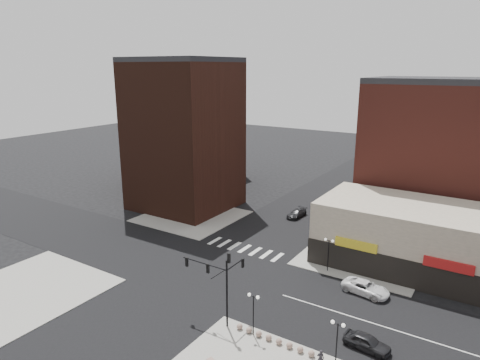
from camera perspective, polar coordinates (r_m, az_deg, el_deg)
The scene contains 19 objects.
ground at distance 53.48m, azimuth -4.06°, elevation -12.18°, with size 240.00×240.00×0.00m, color black.
road_ew at distance 53.47m, azimuth -4.06°, elevation -12.17°, with size 200.00×14.00×0.02m, color black.
road_ns at distance 53.47m, azimuth -4.06°, elevation -12.16°, with size 14.00×200.00×0.02m, color black.
sidewalk_nw at distance 72.20m, azimuth -6.44°, elevation -4.82°, with size 15.00×15.00×0.12m, color gray.
sidewalk_ne at distance 59.53m, azimuth 16.16°, elevation -9.77°, with size 15.00×15.00×0.12m, color gray.
sidewalk_sw at distance 54.87m, azimuth -26.36°, elevation -13.00°, with size 15.00×15.00×0.12m, color gray.
building_nw at distance 74.90m, azimuth -7.47°, elevation 5.70°, with size 16.00×15.00×25.00m, color #351911.
building_nw_low at distance 95.96m, azimuth -7.36°, elevation 3.77°, with size 20.00×18.00×12.00m, color #351911.
building_ne_midrise at distance 69.45m, azimuth 24.00°, elevation 2.55°, with size 18.00×15.00×22.00m, color maroon.
building_ne_row at distance 57.50m, azimuth 22.79°, elevation -7.76°, with size 24.20×12.20×8.00m.
traffic_signal at distance 41.78m, azimuth -2.60°, elevation -12.69°, with size 5.59×3.09×7.77m.
street_lamp_se_a at distance 40.68m, azimuth 1.80°, elevation -16.21°, with size 1.22×0.32×4.16m.
street_lamp_se_b at distance 37.88m, azimuth 12.86°, elevation -19.21°, with size 1.22×0.32×4.16m.
street_lamp_ne at distance 53.25m, azimuth 11.75°, elevation -8.68°, with size 1.22×0.32×4.16m.
bollard_row at distance 41.38m, azimuth 4.52°, elevation -20.43°, with size 7.92×0.57×0.57m.
white_suv at distance 50.49m, azimuth 16.42°, elevation -13.62°, with size 2.37×5.14×1.43m, color white.
dark_sedan_east at distance 41.95m, azimuth 16.58°, elevation -20.02°, with size 1.68×4.17×1.42m, color black.
dark_sedan_north at distance 71.93m, azimuth 7.57°, elevation -4.44°, with size 1.83×4.50×1.30m, color black.
pedestrian at distance 38.88m, azimuth 10.69°, elevation -22.34°, with size 0.59×0.39×1.63m, color #252429.
Camera 1 is at (28.78, -37.96, 24.30)m, focal length 32.00 mm.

